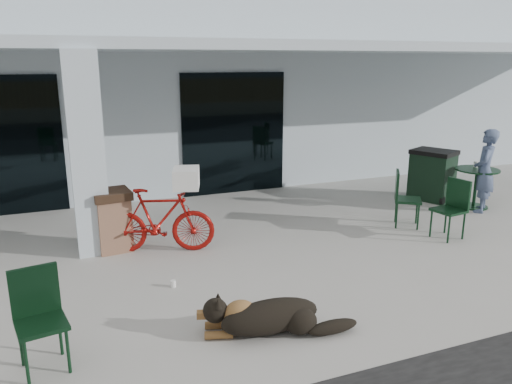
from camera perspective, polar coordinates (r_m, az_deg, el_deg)
name	(u,v)px	position (r m, az deg, el deg)	size (l,w,h in m)	color
ground	(231,297)	(6.60, -2.93, -11.84)	(80.00, 80.00, 0.00)	#A19E98
building	(128,87)	(14.23, -14.40, 11.55)	(22.00, 7.00, 4.50)	silver
storefront_glass_right	(234,134)	(11.31, -2.53, 6.65)	(2.40, 0.06, 2.70)	black
column	(87,155)	(8.03, -18.75, 4.00)	(0.50, 0.50, 3.12)	silver
overhang	(163,46)	(9.38, -10.61, 16.13)	(22.00, 2.80, 0.18)	silver
bicycle	(159,220)	(7.99, -11.03, -3.21)	(0.49, 1.74, 1.04)	maroon
laundry_basket	(186,178)	(7.77, -7.98, 1.59)	(0.52, 0.39, 0.31)	white
dog	(270,315)	(5.71, 1.66, -13.84)	(1.33, 0.44, 0.44)	black
cup_near_dog	(173,284)	(6.92, -9.45, -10.29)	(0.07, 0.07, 0.09)	white
cafe_chair_near	(41,323)	(5.39, -23.35, -13.56)	(0.46, 0.50, 1.02)	black
cafe_table_far	(475,188)	(11.21, 23.78, 0.40)	(0.87, 0.87, 0.81)	black
cafe_chair_far_a	(408,199)	(9.48, 16.97, -0.78)	(0.46, 0.51, 1.02)	black
cafe_chair_far_b	(449,210)	(9.07, 21.16, -1.88)	(0.46, 0.50, 1.02)	black
person	(485,171)	(10.87, 24.66, 2.20)	(0.61, 0.40, 1.67)	#435171
cup_on_table	(476,164)	(11.28, 23.82, 2.92)	(0.09, 0.09, 0.12)	white
trash_receptacle	(113,220)	(8.27, -16.05, -3.14)	(0.58, 0.58, 0.98)	brown
wheeled_bin	(432,175)	(11.48, 19.49, 1.86)	(0.67, 0.86, 1.09)	black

